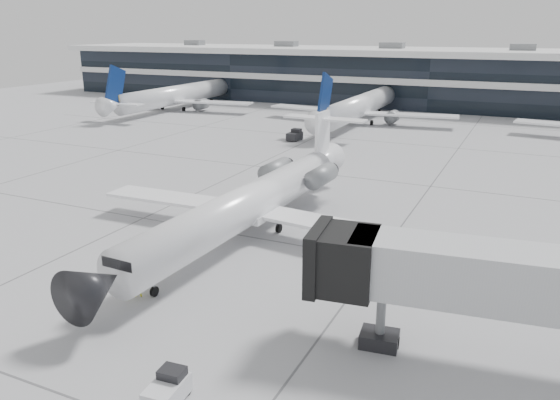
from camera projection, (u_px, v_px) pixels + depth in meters
The scene contains 10 objects.
ground at pixel (249, 237), 41.53m from camera, with size 220.00×220.00×0.00m, color gray.
terminal at pixel (439, 81), 110.89m from camera, with size 170.00×22.00×10.00m, color black.
bg_jet_left at pixel (179, 109), 107.21m from camera, with size 32.00×40.00×9.60m, color white, non-canonical shape.
bg_jet_center at pixel (360, 122), 92.28m from camera, with size 32.00×40.00×9.60m, color white, non-canonical shape.
regional_jet at pixel (252, 202), 41.27m from camera, with size 26.78×33.38×7.71m.
jet_bridge at pixel (541, 284), 23.95m from camera, with size 18.90×5.79×6.06m.
ramp_worker at pixel (137, 284), 32.04m from camera, with size 0.61×0.40×1.67m, color #FCFF1A.
baggage_tug at pixel (168, 389), 23.01m from camera, with size 1.43×2.22×1.35m.
traffic_cone at pixel (276, 188), 53.30m from camera, with size 0.39×0.39×0.57m.
far_tug at pixel (295, 135), 77.01m from camera, with size 1.65×2.61×1.60m.
Camera 1 is at (18.55, -34.12, 15.16)m, focal length 35.00 mm.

